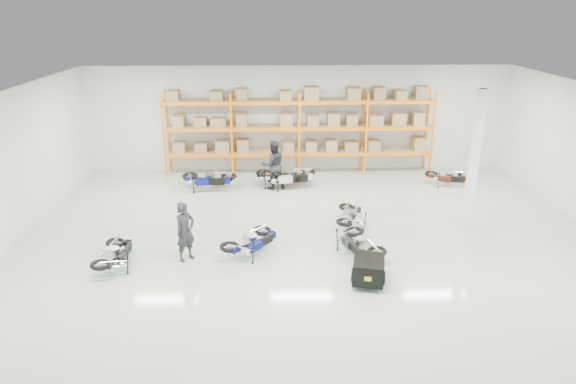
{
  "coord_description": "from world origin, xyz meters",
  "views": [
    {
      "loc": [
        -1.14,
        -14.77,
        6.86
      ],
      "look_at": [
        -0.63,
        0.97,
        1.1
      ],
      "focal_mm": 32.0,
      "sensor_mm": 36.0,
      "label": 1
    }
  ],
  "objects_px": {
    "moto_black_far_left": "(115,250)",
    "person_back": "(273,165)",
    "moto_silver_left": "(352,212)",
    "moto_back_d": "(449,174)",
    "moto_touring_right": "(359,239)",
    "moto_back_a": "(208,176)",
    "person_left": "(185,232)",
    "trailer": "(369,270)",
    "moto_back_b": "(289,173)",
    "moto_blue_centre": "(252,238)",
    "moto_back_c": "(280,173)"
  },
  "relations": [
    {
      "from": "trailer",
      "to": "moto_back_a",
      "type": "xyz_separation_m",
      "value": [
        -4.97,
        7.47,
        0.16
      ]
    },
    {
      "from": "person_left",
      "to": "moto_silver_left",
      "type": "bearing_deg",
      "value": -24.04
    },
    {
      "from": "moto_back_a",
      "to": "person_left",
      "type": "bearing_deg",
      "value": -177.45
    },
    {
      "from": "moto_silver_left",
      "to": "moto_back_a",
      "type": "relative_size",
      "value": 0.86
    },
    {
      "from": "moto_silver_left",
      "to": "person_back",
      "type": "bearing_deg",
      "value": -45.52
    },
    {
      "from": "trailer",
      "to": "moto_back_c",
      "type": "distance_m",
      "value": 8.02
    },
    {
      "from": "moto_touring_right",
      "to": "person_back",
      "type": "relative_size",
      "value": 0.86
    },
    {
      "from": "moto_silver_left",
      "to": "moto_touring_right",
      "type": "height_order",
      "value": "moto_touring_right"
    },
    {
      "from": "moto_silver_left",
      "to": "moto_touring_right",
      "type": "xyz_separation_m",
      "value": [
        -0.11,
        -2.11,
        0.03
      ]
    },
    {
      "from": "moto_black_far_left",
      "to": "person_back",
      "type": "height_order",
      "value": "person_back"
    },
    {
      "from": "moto_black_far_left",
      "to": "person_back",
      "type": "distance_m",
      "value": 7.74
    },
    {
      "from": "moto_touring_right",
      "to": "moto_back_a",
      "type": "height_order",
      "value": "moto_back_a"
    },
    {
      "from": "moto_touring_right",
      "to": "trailer",
      "type": "height_order",
      "value": "moto_touring_right"
    },
    {
      "from": "moto_touring_right",
      "to": "moto_silver_left",
      "type": "bearing_deg",
      "value": 69.79
    },
    {
      "from": "moto_back_a",
      "to": "moto_back_d",
      "type": "bearing_deg",
      "value": -87.0
    },
    {
      "from": "moto_silver_left",
      "to": "moto_back_d",
      "type": "relative_size",
      "value": 1.02
    },
    {
      "from": "trailer",
      "to": "moto_back_a",
      "type": "distance_m",
      "value": 8.98
    },
    {
      "from": "person_back",
      "to": "moto_blue_centre",
      "type": "bearing_deg",
      "value": 68.52
    },
    {
      "from": "moto_silver_left",
      "to": "moto_back_b",
      "type": "relative_size",
      "value": 0.82
    },
    {
      "from": "person_left",
      "to": "person_back",
      "type": "bearing_deg",
      "value": 19.66
    },
    {
      "from": "moto_silver_left",
      "to": "moto_black_far_left",
      "type": "xyz_separation_m",
      "value": [
        -6.93,
        -2.55,
        0.01
      ]
    },
    {
      "from": "moto_black_far_left",
      "to": "moto_back_b",
      "type": "relative_size",
      "value": 0.83
    },
    {
      "from": "moto_silver_left",
      "to": "moto_blue_centre",
      "type": "bearing_deg",
      "value": 41.48
    },
    {
      "from": "moto_touring_right",
      "to": "moto_back_b",
      "type": "xyz_separation_m",
      "value": [
        -1.81,
        6.02,
        0.08
      ]
    },
    {
      "from": "moto_touring_right",
      "to": "person_back",
      "type": "xyz_separation_m",
      "value": [
        -2.42,
        5.91,
        0.46
      ]
    },
    {
      "from": "moto_back_b",
      "to": "moto_back_c",
      "type": "xyz_separation_m",
      "value": [
        -0.35,
        0.1,
        -0.05
      ]
    },
    {
      "from": "trailer",
      "to": "person_back",
      "type": "height_order",
      "value": "person_back"
    },
    {
      "from": "moto_black_far_left",
      "to": "moto_back_a",
      "type": "height_order",
      "value": "moto_back_a"
    },
    {
      "from": "person_back",
      "to": "moto_back_c",
      "type": "bearing_deg",
      "value": -155.5
    },
    {
      "from": "trailer",
      "to": "moto_back_b",
      "type": "bearing_deg",
      "value": 115.82
    },
    {
      "from": "moto_back_d",
      "to": "person_back",
      "type": "distance_m",
      "value": 7.04
    },
    {
      "from": "trailer",
      "to": "person_back",
      "type": "distance_m",
      "value": 7.91
    },
    {
      "from": "moto_blue_centre",
      "to": "moto_silver_left",
      "type": "height_order",
      "value": "moto_blue_centre"
    },
    {
      "from": "moto_silver_left",
      "to": "moto_back_a",
      "type": "xyz_separation_m",
      "value": [
        -5.08,
        3.76,
        0.08
      ]
    },
    {
      "from": "moto_blue_centre",
      "to": "moto_back_c",
      "type": "bearing_deg",
      "value": -59.39
    },
    {
      "from": "moto_touring_right",
      "to": "moto_back_b",
      "type": "relative_size",
      "value": 0.86
    },
    {
      "from": "trailer",
      "to": "moto_black_far_left",
      "type": "bearing_deg",
      "value": -177.19
    },
    {
      "from": "person_back",
      "to": "moto_back_b",
      "type": "bearing_deg",
      "value": 175.62
    },
    {
      "from": "moto_touring_right",
      "to": "moto_back_b",
      "type": "height_order",
      "value": "moto_back_b"
    },
    {
      "from": "moto_back_a",
      "to": "trailer",
      "type": "bearing_deg",
      "value": -144.19
    },
    {
      "from": "person_back",
      "to": "moto_black_far_left",
      "type": "bearing_deg",
      "value": 40.43
    },
    {
      "from": "moto_blue_centre",
      "to": "person_left",
      "type": "distance_m",
      "value": 1.9
    },
    {
      "from": "moto_blue_centre",
      "to": "moto_black_far_left",
      "type": "relative_size",
      "value": 1.05
    },
    {
      "from": "trailer",
      "to": "moto_touring_right",
      "type": "bearing_deg",
      "value": 102.45
    },
    {
      "from": "moto_back_a",
      "to": "person_left",
      "type": "xyz_separation_m",
      "value": [
        0.04,
        -5.95,
        0.3
      ]
    },
    {
      "from": "person_left",
      "to": "moto_back_b",
      "type": "bearing_deg",
      "value": 15.31
    },
    {
      "from": "moto_blue_centre",
      "to": "moto_back_a",
      "type": "height_order",
      "value": "moto_back_a"
    },
    {
      "from": "moto_black_far_left",
      "to": "moto_back_d",
      "type": "distance_m",
      "value": 13.12
    },
    {
      "from": "moto_blue_centre",
      "to": "person_left",
      "type": "relative_size",
      "value": 0.97
    },
    {
      "from": "trailer",
      "to": "moto_back_d",
      "type": "xyz_separation_m",
      "value": [
        4.6,
        7.61,
        0.07
      ]
    }
  ]
}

